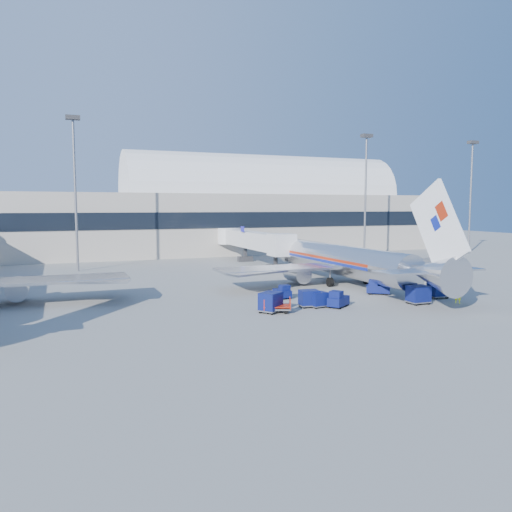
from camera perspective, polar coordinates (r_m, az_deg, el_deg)
name	(u,v)px	position (r m, az deg, el deg)	size (l,w,h in m)	color
ground	(286,296)	(53.81, 3.48, -4.54)	(260.00, 260.00, 0.00)	gray
terminal	(106,217)	(104.28, -16.81, 4.32)	(170.00, 28.15, 21.00)	#B2AA9E
airliner_main	(345,261)	(62.06, 10.10, -0.52)	(32.00, 37.26, 12.07)	silver
jetbridge_near	(250,240)	(84.49, -0.73, 1.86)	(4.40, 27.50, 6.25)	silver
mast_west	(75,170)	(78.14, -20.03, 9.19)	(2.00, 1.20, 22.60)	slate
mast_east	(366,178)	(94.14, 12.44, 8.74)	(2.00, 1.20, 22.60)	slate
mast_far_east	(471,180)	(110.07, 23.39, 7.94)	(2.00, 1.20, 22.60)	slate
barrier_near	(411,280)	(64.96, 17.25, -2.62)	(3.00, 0.55, 0.90)	#9E9E96
barrier_mid	(432,278)	(67.07, 19.45, -2.44)	(3.00, 0.55, 0.90)	#9E9E96
barrier_far	(452,277)	(69.27, 21.51, -2.26)	(3.00, 0.55, 0.90)	#9E9E96
tug_lead	(338,300)	(48.06, 9.34, -4.93)	(2.76, 2.46, 1.63)	#0A124E
tug_right	(377,288)	(55.99, 13.67, -3.53)	(2.72, 2.42, 1.60)	#0A124E
tug_left	(283,292)	(52.14, 3.06, -4.13)	(1.29, 2.30, 1.44)	#0A124E
cart_train_a	(319,299)	(47.73, 7.16, -4.93)	(1.81, 1.48, 1.46)	#0A124E
cart_train_b	(309,298)	(47.72, 6.09, -4.80)	(2.01, 1.62, 1.64)	#0A124E
cart_train_c	(271,302)	(45.11, 1.68, -5.25)	(2.62, 2.52, 1.84)	#0A124E
cart_solo_near	(418,294)	(51.46, 18.07, -4.18)	(2.06, 1.58, 1.82)	#0A124E
cart_solo_far	(438,289)	(55.49, 20.07, -3.61)	(1.95, 1.49, 1.71)	#0A124E
cart_open_red	(277,307)	(45.22, 2.47, -5.89)	(2.91, 2.53, 0.65)	slate
ramp_worker	(458,294)	(53.22, 22.07, -4.04)	(0.68, 0.45, 1.87)	#B3D716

